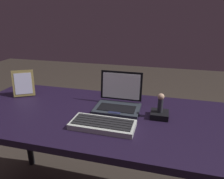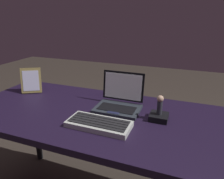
{
  "view_description": "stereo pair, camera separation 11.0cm",
  "coord_description": "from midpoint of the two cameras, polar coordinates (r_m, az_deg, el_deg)",
  "views": [
    {
      "loc": [
        0.33,
        -0.95,
        1.22
      ],
      "look_at": [
        0.07,
        0.05,
        0.84
      ],
      "focal_mm": 33.09,
      "sensor_mm": 36.0,
      "label": 1
    },
    {
      "loc": [
        0.44,
        -0.92,
        1.22
      ],
      "look_at": [
        0.07,
        0.05,
        0.84
      ],
      "focal_mm": 33.09,
      "sensor_mm": 36.0,
      "label": 2
    }
  ],
  "objects": [
    {
      "name": "figurine",
      "position": [
        1.07,
        16.02,
        -3.94
      ],
      "size": [
        0.03,
        0.03,
        0.1
      ],
      "color": "#282930",
      "rests_on": "figurine_stand"
    },
    {
      "name": "desk",
      "position": [
        1.17,
        -1.51,
        -9.68
      ],
      "size": [
        1.52,
        0.67,
        0.71
      ],
      "color": "black",
      "rests_on": "ground"
    },
    {
      "name": "external_keyboard",
      "position": [
        1.0,
        -0.43,
        -9.55
      ],
      "size": [
        0.31,
        0.14,
        0.03
      ],
      "color": "#B7BDB6",
      "rests_on": "desk"
    },
    {
      "name": "figurine_stand",
      "position": [
        1.1,
        15.66,
        -7.36
      ],
      "size": [
        0.09,
        0.09,
        0.03
      ],
      "primitive_type": "cube",
      "color": "black",
      "rests_on": "desk"
    },
    {
      "name": "laptop_front",
      "position": [
        1.17,
        4.72,
        -3.35
      ],
      "size": [
        0.25,
        0.2,
        0.2
      ],
      "color": "#262C34",
      "rests_on": "desk"
    },
    {
      "name": "photo_frame",
      "position": [
        1.47,
        -19.5,
        2.29
      ],
      "size": [
        0.14,
        0.11,
        0.17
      ],
      "color": "olive",
      "rests_on": "desk"
    }
  ]
}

